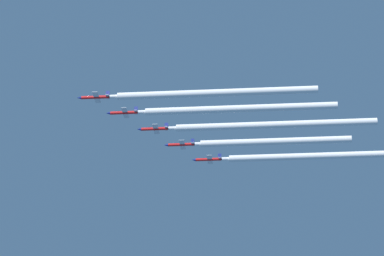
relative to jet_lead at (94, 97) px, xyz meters
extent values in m
cylinder|color=red|center=(0.00, -0.36, -0.03)|extent=(1.26, 10.86, 1.26)
cone|color=navy|center=(0.00, 5.99, -0.03)|extent=(1.19, 1.83, 1.19)
ellipsoid|color=#0C263F|center=(0.00, 2.03, 0.50)|extent=(0.69, 2.52, 0.57)
cube|color=silver|center=(0.00, -0.90, -0.13)|extent=(9.15, 2.17, 0.14)
cube|color=silver|center=(0.00, -5.29, -0.03)|extent=(3.89, 1.26, 0.14)
cube|color=navy|center=(0.00, -5.20, 1.57)|extent=(0.11, 1.49, 1.94)
cylinder|color=black|center=(0.00, -6.08, -0.03)|extent=(0.94, 0.69, 0.94)
cylinder|color=red|center=(11.83, -10.02, -1.13)|extent=(1.26, 10.86, 1.26)
cone|color=navy|center=(11.83, -3.67, -1.13)|extent=(1.19, 1.83, 1.19)
ellipsoid|color=#0C263F|center=(11.83, -7.63, -0.60)|extent=(0.69, 2.52, 0.57)
cube|color=silver|center=(11.83, -10.56, -1.23)|extent=(9.15, 2.17, 0.14)
cube|color=silver|center=(11.83, -14.94, -1.13)|extent=(3.89, 1.26, 0.14)
cube|color=navy|center=(11.83, -14.85, 0.47)|extent=(0.11, 1.49, 1.94)
cylinder|color=black|center=(11.83, -15.73, -1.13)|extent=(0.94, 0.69, 0.94)
cylinder|color=red|center=(23.62, -21.12, -2.98)|extent=(1.26, 10.86, 1.26)
cone|color=navy|center=(23.62, -14.78, -2.98)|extent=(1.19, 1.83, 1.19)
ellipsoid|color=#0C263F|center=(23.62, -18.73, -2.44)|extent=(0.69, 2.52, 0.57)
cube|color=silver|center=(23.62, -21.67, -3.07)|extent=(9.15, 2.17, 0.14)
cube|color=silver|center=(23.62, -26.05, -2.98)|extent=(3.89, 1.26, 0.14)
cube|color=navy|center=(23.62, -25.96, -1.37)|extent=(0.11, 1.49, 1.94)
cylinder|color=black|center=(23.62, -26.84, -2.98)|extent=(0.94, 0.69, 0.94)
cylinder|color=red|center=(35.53, -31.01, -4.85)|extent=(1.26, 10.86, 1.26)
cone|color=navy|center=(35.53, -24.67, -4.85)|extent=(1.19, 1.83, 1.19)
ellipsoid|color=#0C263F|center=(35.53, -28.62, -4.31)|extent=(0.69, 2.52, 0.57)
cube|color=silver|center=(35.53, -31.56, -4.94)|extent=(9.15, 2.17, 0.14)
cube|color=silver|center=(35.53, -35.94, -4.85)|extent=(3.89, 1.26, 0.14)
cube|color=navy|center=(35.53, -35.85, -3.25)|extent=(0.11, 1.49, 1.94)
cylinder|color=black|center=(35.53, -36.73, -4.85)|extent=(0.94, 0.69, 0.94)
cylinder|color=red|center=(48.08, -41.73, -6.37)|extent=(1.26, 10.86, 1.26)
cone|color=navy|center=(48.08, -35.38, -6.37)|extent=(1.19, 1.83, 1.19)
ellipsoid|color=#0C263F|center=(48.08, -39.34, -5.83)|extent=(0.69, 2.52, 0.57)
cube|color=silver|center=(48.08, -42.27, -6.46)|extent=(9.15, 2.17, 0.14)
cube|color=silver|center=(48.08, -46.66, -6.37)|extent=(3.89, 1.26, 0.14)
cube|color=navy|center=(48.08, -46.56, -4.77)|extent=(0.11, 1.49, 1.94)
cylinder|color=black|center=(48.08, -47.45, -6.37)|extent=(0.94, 0.69, 0.94)
cylinder|color=white|center=(0.00, -39.90, -0.03)|extent=(1.51, 67.62, 1.51)
cylinder|color=white|center=(0.00, -48.01, -0.03)|extent=(2.88, 77.76, 2.88)
cylinder|color=white|center=(11.83, -48.89, -1.13)|extent=(1.51, 66.28, 1.51)
cylinder|color=white|center=(11.83, -56.84, -1.13)|extent=(2.88, 76.23, 2.88)
cylinder|color=white|center=(23.62, -62.22, -2.98)|extent=(1.51, 70.73, 1.51)
cylinder|color=white|center=(23.62, -70.71, -2.98)|extent=(2.88, 81.34, 2.88)
cylinder|color=white|center=(35.53, -63.97, -4.85)|extent=(1.51, 54.46, 1.51)
cylinder|color=white|center=(35.53, -70.51, -4.85)|extent=(2.88, 62.63, 2.88)
cylinder|color=white|center=(48.08, -82.41, -6.37)|extent=(1.51, 69.90, 1.51)
cylinder|color=white|center=(48.08, -90.80, -6.37)|extent=(2.88, 80.38, 2.88)
camera|label=1|loc=(-336.66, -63.67, -181.22)|focal=92.47mm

